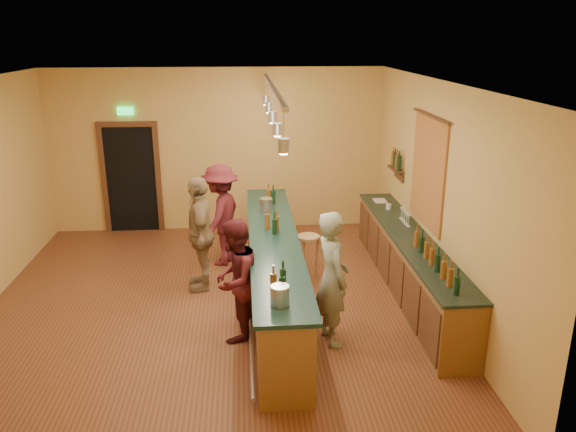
{
  "coord_description": "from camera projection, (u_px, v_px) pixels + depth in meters",
  "views": [
    {
      "loc": [
        0.51,
        -7.48,
        3.81
      ],
      "look_at": [
        1.14,
        0.2,
        1.29
      ],
      "focal_mm": 35.0,
      "sensor_mm": 36.0,
      "label": 1
    }
  ],
  "objects": [
    {
      "name": "floor",
      "position": [
        212.0,
        306.0,
        8.24
      ],
      "size": [
        7.0,
        7.0,
        0.0
      ],
      "primitive_type": "plane",
      "color": "brown",
      "rests_on": "ground"
    },
    {
      "name": "ceiling",
      "position": [
        202.0,
        83.0,
        7.24
      ],
      "size": [
        6.5,
        7.0,
        0.02
      ],
      "primitive_type": "cube",
      "color": "silver",
      "rests_on": "wall_back"
    },
    {
      "name": "wall_back",
      "position": [
        217.0,
        151.0,
        11.05
      ],
      "size": [
        6.5,
        0.02,
        3.2
      ],
      "primitive_type": "cube",
      "color": "gold",
      "rests_on": "floor"
    },
    {
      "name": "wall_front",
      "position": [
        182.0,
        328.0,
        4.42
      ],
      "size": [
        6.5,
        0.02,
        3.2
      ],
      "primitive_type": "cube",
      "color": "gold",
      "rests_on": "floor"
    },
    {
      "name": "wall_right",
      "position": [
        437.0,
        196.0,
        7.99
      ],
      "size": [
        0.02,
        7.0,
        3.2
      ],
      "primitive_type": "cube",
      "color": "gold",
      "rests_on": "floor"
    },
    {
      "name": "doorway",
      "position": [
        131.0,
        176.0,
        11.05
      ],
      "size": [
        1.15,
        0.09,
        2.48
      ],
      "color": "black",
      "rests_on": "wall_back"
    },
    {
      "name": "tapestry",
      "position": [
        428.0,
        172.0,
        8.29
      ],
      "size": [
        0.03,
        1.4,
        1.6
      ],
      "primitive_type": "cube",
      "color": "#A94121",
      "rests_on": "wall_right"
    },
    {
      "name": "bottle_shelf",
      "position": [
        396.0,
        162.0,
        9.76
      ],
      "size": [
        0.17,
        0.55,
        0.54
      ],
      "color": "#432514",
      "rests_on": "wall_right"
    },
    {
      "name": "back_counter",
      "position": [
        409.0,
        264.0,
        8.48
      ],
      "size": [
        0.6,
        4.55,
        1.27
      ],
      "color": "brown",
      "rests_on": "floor"
    },
    {
      "name": "tasting_bar",
      "position": [
        274.0,
        266.0,
        8.12
      ],
      "size": [
        0.73,
        5.1,
        1.38
      ],
      "color": "brown",
      "rests_on": "floor"
    },
    {
      "name": "pendant_track",
      "position": [
        272.0,
        99.0,
        7.38
      ],
      "size": [
        0.11,
        4.6,
        0.5
      ],
      "color": "silver",
      "rests_on": "ceiling"
    },
    {
      "name": "bartender",
      "position": [
        332.0,
        278.0,
        7.04
      ],
      "size": [
        0.55,
        0.72,
        1.76
      ],
      "primitive_type": "imported",
      "rotation": [
        0.0,
        0.0,
        1.78
      ],
      "color": "gray",
      "rests_on": "floor"
    },
    {
      "name": "customer_a",
      "position": [
        235.0,
        280.0,
        7.16
      ],
      "size": [
        0.86,
        0.96,
        1.62
      ],
      "primitive_type": "imported",
      "rotation": [
        0.0,
        0.0,
        -1.95
      ],
      "color": "#59191E",
      "rests_on": "floor"
    },
    {
      "name": "customer_b",
      "position": [
        200.0,
        233.0,
        8.57
      ],
      "size": [
        0.52,
        1.08,
        1.79
      ],
      "primitive_type": "imported",
      "rotation": [
        0.0,
        0.0,
        -1.49
      ],
      "color": "#997A51",
      "rests_on": "floor"
    },
    {
      "name": "customer_c",
      "position": [
        221.0,
        215.0,
        9.5
      ],
      "size": [
        0.99,
        1.28,
        1.74
      ],
      "primitive_type": "imported",
      "rotation": [
        0.0,
        0.0,
        -1.92
      ],
      "color": "#59191E",
      "rests_on": "floor"
    },
    {
      "name": "bar_stool",
      "position": [
        308.0,
        244.0,
        8.93
      ],
      "size": [
        0.36,
        0.36,
        0.75
      ],
      "rotation": [
        0.0,
        0.0,
        0.33
      ],
      "color": "olive",
      "rests_on": "floor"
    }
  ]
}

